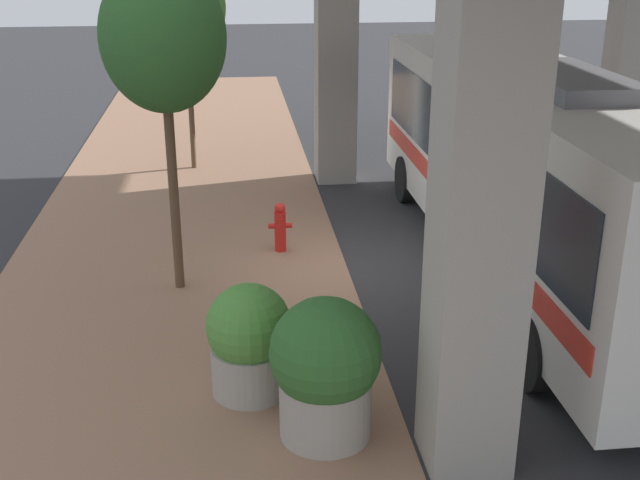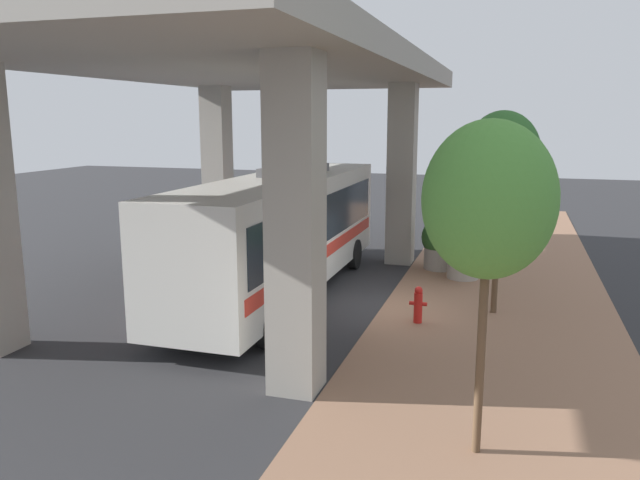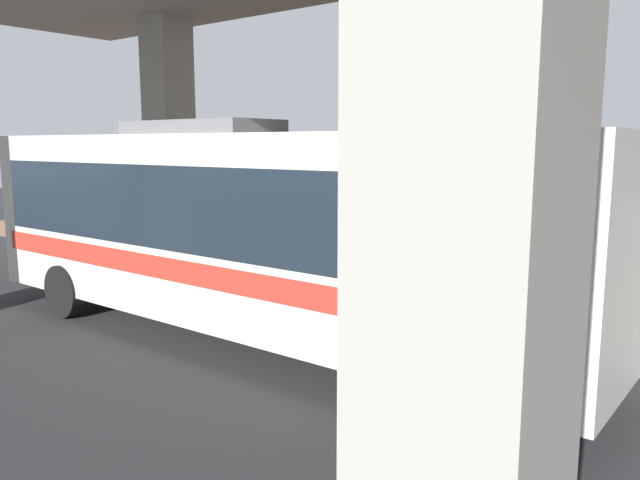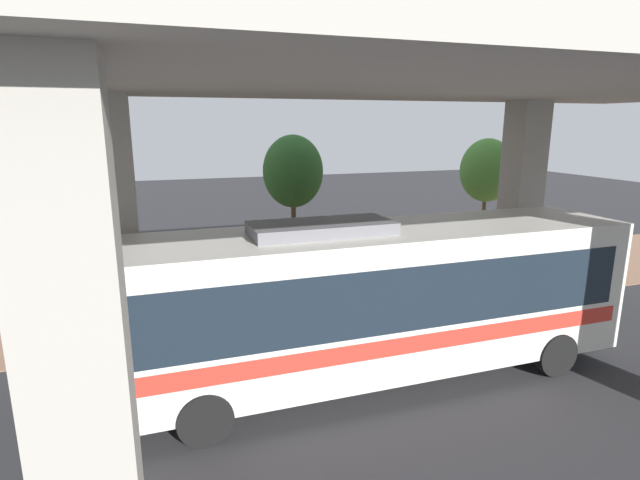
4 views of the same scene
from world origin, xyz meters
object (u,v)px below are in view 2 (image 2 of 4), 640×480
street_tree_near (489,201)px  street_tree_far (502,157)px  bus (282,228)px  fire_hydrant (418,305)px  planter_middle (463,256)px  planter_front (441,243)px

street_tree_near → street_tree_far: bearing=-90.1°
street_tree_far → bus: bearing=0.5°
fire_hydrant → street_tree_far: size_ratio=0.18×
bus → street_tree_far: size_ratio=2.20×
planter_middle → street_tree_near: (-1.06, 10.64, 3.14)m
planter_front → street_tree_far: street_tree_far is taller
planter_middle → street_tree_near: 11.14m
bus → planter_front: bearing=-131.6°
bus → planter_middle: bus is taller
fire_hydrant → planter_front: 5.86m
bus → planter_front: 6.09m
fire_hydrant → street_tree_near: 6.99m
street_tree_far → planter_front: bearing=-66.7°
bus → street_tree_far: street_tree_far is taller
street_tree_near → planter_front: bearing=-80.8°
bus → street_tree_far: 6.24m
planter_middle → street_tree_near: size_ratio=0.30×
street_tree_near → fire_hydrant: bearing=-73.2°
planter_front → street_tree_near: (-1.90, 11.68, 3.00)m
fire_hydrant → planter_middle: size_ratio=0.63×
street_tree_far → street_tree_near: bearing=89.9°
planter_front → street_tree_far: (-1.91, 4.43, 3.17)m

